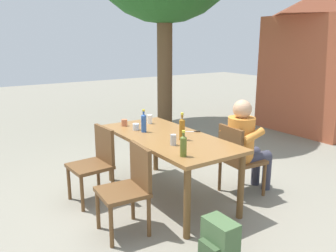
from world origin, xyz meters
The scene contains 16 objects.
ground_plane centered at (0.00, 0.00, 0.00)m, with size 24.00×24.00×0.00m, color gray.
dining_table centered at (0.00, 0.00, 0.68)m, with size 1.86×0.86×0.77m.
chair_far_right centered at (0.41, 0.73, 0.49)m, with size 0.48×0.48×0.87m.
chair_near_right centered at (0.42, -0.73, 0.49)m, with size 0.47×0.47×0.87m.
chair_near_left centered at (-0.42, -0.73, 0.49)m, with size 0.47×0.47×0.87m.
person_in_white_shirt centered at (0.42, 0.84, 0.66)m, with size 0.47×0.61×1.18m.
bottle_blue centered at (-0.31, -0.14, 0.89)m, with size 0.06×0.06×0.28m.
bottle_amber centered at (0.22, 0.04, 0.90)m, with size 0.06×0.06×0.31m.
bottle_olive centered at (0.68, -0.28, 0.88)m, with size 0.06×0.06×0.26m.
cup_terracotta centered at (-0.72, -0.20, 0.81)m, with size 0.08×0.08×0.09m, color #BC6B47.
cup_white centered at (-0.65, 0.14, 0.82)m, with size 0.07×0.07×0.12m, color white.
cup_steel centered at (0.33, -0.15, 0.82)m, with size 0.06×0.06×0.12m, color #B2B7BC.
cup_glass centered at (-0.45, -0.18, 0.81)m, with size 0.08×0.08×0.08m, color silver.
table_knife centered at (0.01, 0.35, 0.77)m, with size 0.15×0.21×0.01m.
backpack_by_near_side centered at (1.30, -0.35, 0.19)m, with size 0.31×0.25×0.39m.
brick_kiosk centered at (-1.02, 4.45, 1.50)m, with size 2.15×1.89×2.87m.
Camera 1 is at (3.22, -2.15, 1.86)m, focal length 36.99 mm.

